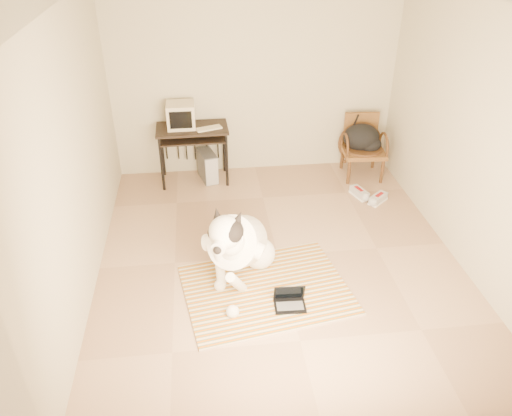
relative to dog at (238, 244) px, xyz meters
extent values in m
plane|color=tan|center=(0.48, 0.30, -0.41)|extent=(4.50, 4.50, 0.00)
plane|color=silver|center=(0.48, 0.30, 2.29)|extent=(4.50, 4.50, 0.00)
plane|color=#BDB59B|center=(0.48, 2.55, 0.94)|extent=(4.50, 0.00, 4.50)
plane|color=#BDB59B|center=(0.48, -1.95, 0.94)|extent=(4.50, 0.00, 4.50)
plane|color=#BDB59B|center=(-1.52, 0.30, 0.94)|extent=(0.00, 4.50, 4.50)
plane|color=#BDB59B|center=(2.48, 0.30, 0.94)|extent=(0.00, 4.50, 4.50)
cube|color=#BC5F0D|center=(0.35, -0.78, -0.40)|extent=(1.68, 0.53, 0.02)
cube|color=#396E34|center=(0.30, -0.53, -0.40)|extent=(1.68, 0.53, 0.02)
cube|color=#513F77|center=(0.26, -0.28, -0.40)|extent=(1.68, 0.53, 0.02)
cube|color=gold|center=(0.22, -0.03, -0.40)|extent=(1.68, 0.53, 0.02)
cube|color=#CBAF97|center=(0.18, 0.22, -0.40)|extent=(1.68, 0.53, 0.02)
sphere|color=white|center=(-0.07, 0.27, -0.24)|extent=(0.35, 0.35, 0.35)
sphere|color=white|center=(0.24, 0.13, -0.24)|extent=(0.35, 0.35, 0.35)
ellipsoid|color=white|center=(0.08, 0.19, -0.21)|extent=(0.44, 0.40, 0.36)
ellipsoid|color=white|center=(-0.01, -0.01, 0.03)|extent=(0.72, 0.91, 0.76)
cylinder|color=white|center=(0.00, 0.00, 0.03)|extent=(0.75, 0.84, 0.70)
sphere|color=white|center=(-0.10, -0.22, 0.20)|extent=(0.30, 0.30, 0.30)
sphere|color=white|center=(-0.14, -0.32, 0.39)|extent=(0.33, 0.33, 0.33)
ellipsoid|color=black|center=(-0.09, -0.34, 0.41)|extent=(0.25, 0.28, 0.24)
cylinder|color=white|center=(-0.20, -0.45, 0.34)|extent=(0.19, 0.21, 0.14)
sphere|color=black|center=(-0.23, -0.54, 0.34)|extent=(0.08, 0.08, 0.08)
cone|color=black|center=(-0.21, -0.21, 0.51)|extent=(0.17, 0.20, 0.20)
cone|color=black|center=(-0.01, -0.30, 0.51)|extent=(0.19, 0.18, 0.20)
torus|color=silver|center=(-0.10, -0.24, 0.26)|extent=(0.32, 0.25, 0.26)
cylinder|color=white|center=(-0.20, -0.19, -0.15)|extent=(0.15, 0.17, 0.49)
cylinder|color=white|center=(-0.05, -0.40, -0.18)|extent=(0.26, 0.44, 0.50)
sphere|color=white|center=(-0.22, -0.21, -0.36)|extent=(0.12, 0.12, 0.12)
sphere|color=white|center=(-0.12, -0.62, -0.35)|extent=(0.13, 0.13, 0.13)
cone|color=black|center=(0.18, 0.48, -0.36)|extent=(0.13, 0.49, 0.12)
cube|color=black|center=(0.46, -0.58, -0.38)|extent=(0.32, 0.23, 0.02)
cube|color=#535356|center=(0.46, -0.59, -0.37)|extent=(0.27, 0.14, 0.00)
cube|color=black|center=(0.46, -0.50, -0.27)|extent=(0.31, 0.09, 0.20)
cube|color=black|center=(0.46, -0.51, -0.27)|extent=(0.28, 0.07, 0.18)
cube|color=black|center=(-0.43, 2.25, 0.39)|extent=(0.99, 0.56, 0.03)
cube|color=black|center=(-0.43, 2.19, 0.27)|extent=(0.88, 0.45, 0.02)
cylinder|color=black|center=(-0.87, 2.01, -0.02)|extent=(0.04, 0.04, 0.79)
cylinder|color=black|center=(-0.88, 2.47, -0.02)|extent=(0.04, 0.04, 0.79)
cylinder|color=black|center=(0.02, 2.03, -0.02)|extent=(0.04, 0.04, 0.79)
cylinder|color=black|center=(0.01, 2.48, -0.02)|extent=(0.04, 0.04, 0.79)
cube|color=beige|center=(-0.57, 2.29, 0.57)|extent=(0.38, 0.36, 0.34)
cube|color=black|center=(-0.57, 2.11, 0.57)|extent=(0.30, 0.02, 0.24)
cube|color=beige|center=(-0.20, 2.16, 0.42)|extent=(0.37, 0.23, 0.02)
cube|color=#535356|center=(-0.25, 2.26, -0.20)|extent=(0.30, 0.48, 0.42)
cube|color=#B9B9BE|center=(-0.19, 2.04, -0.20)|extent=(0.18, 0.06, 0.40)
cube|color=brown|center=(2.00, 2.10, -0.02)|extent=(0.62, 0.60, 0.06)
cylinder|color=#351E0E|center=(2.00, 2.10, 0.02)|extent=(0.54, 0.54, 0.04)
cube|color=brown|center=(2.02, 2.36, 0.25)|extent=(0.50, 0.07, 0.44)
cylinder|color=#351E0E|center=(1.74, 1.87, -0.23)|extent=(0.04, 0.04, 0.36)
cylinder|color=#351E0E|center=(1.78, 2.35, -0.23)|extent=(0.04, 0.04, 0.36)
cylinder|color=#351E0E|center=(2.22, 1.84, -0.23)|extent=(0.04, 0.04, 0.36)
cylinder|color=#351E0E|center=(2.25, 2.32, -0.23)|extent=(0.04, 0.04, 0.36)
ellipsoid|color=black|center=(1.96, 2.14, 0.19)|extent=(0.52, 0.43, 0.38)
ellipsoid|color=black|center=(2.08, 2.06, 0.11)|extent=(0.32, 0.26, 0.22)
cube|color=white|center=(1.80, 1.50, -0.40)|extent=(0.22, 0.34, 0.03)
cube|color=gray|center=(1.80, 1.50, -0.35)|extent=(0.21, 0.33, 0.10)
cube|color=maroon|center=(1.80, 1.50, -0.31)|extent=(0.10, 0.17, 0.02)
cube|color=white|center=(2.00, 1.32, -0.40)|extent=(0.32, 0.30, 0.03)
cube|color=gray|center=(2.00, 1.32, -0.35)|extent=(0.31, 0.29, 0.10)
cube|color=maroon|center=(2.00, 1.32, -0.31)|extent=(0.15, 0.14, 0.02)
camera|label=1|loc=(-0.32, -4.23, 3.06)|focal=35.00mm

